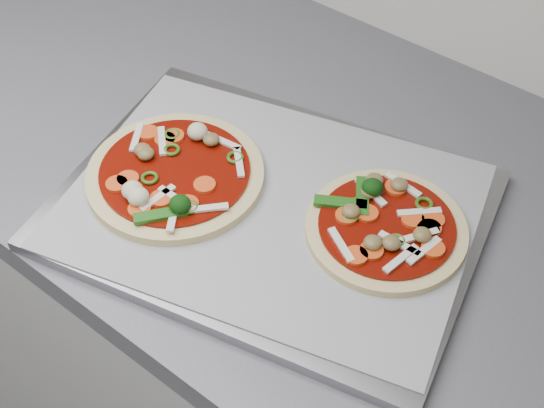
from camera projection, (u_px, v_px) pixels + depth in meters
The scene contains 4 objects.
baking_tray at pixel (270, 210), 0.85m from camera, with size 0.46×0.34×0.02m, color gray.
parchment at pixel (270, 205), 0.84m from camera, with size 0.44×0.32×0.00m, color #9B9BA1.
pizza_left at pixel (174, 174), 0.86m from camera, with size 0.28×0.28×0.03m.
pizza_right at pixel (386, 225), 0.81m from camera, with size 0.21×0.21×0.03m.
Camera 1 is at (-0.28, 0.77, 1.54)m, focal length 50.00 mm.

